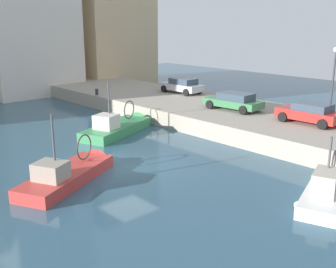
{
  "coord_description": "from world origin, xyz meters",
  "views": [
    {
      "loc": [
        -12.85,
        -17.05,
        7.64
      ],
      "look_at": [
        3.07,
        0.07,
        1.2
      ],
      "focal_mm": 44.23,
      "sensor_mm": 36.0,
      "label": 1
    }
  ],
  "objects_px": {
    "quay_streetlamp": "(334,72)",
    "parked_car_silver": "(182,85)",
    "fishing_boat_white": "(327,193)",
    "mooring_bollard_mid": "(97,92)",
    "fishing_boat_green": "(120,131)",
    "fishing_boat_red": "(72,178)",
    "parked_car_red": "(310,113)",
    "parked_car_green": "(234,101)"
  },
  "relations": [
    {
      "from": "fishing_boat_white",
      "to": "parked_car_silver",
      "type": "height_order",
      "value": "fishing_boat_white"
    },
    {
      "from": "fishing_boat_white",
      "to": "quay_streetlamp",
      "type": "bearing_deg",
      "value": 26.73
    },
    {
      "from": "parked_car_silver",
      "to": "parked_car_red",
      "type": "relative_size",
      "value": 1.03
    },
    {
      "from": "quay_streetlamp",
      "to": "mooring_bollard_mid",
      "type": "bearing_deg",
      "value": 106.68
    },
    {
      "from": "fishing_boat_white",
      "to": "mooring_bollard_mid",
      "type": "relative_size",
      "value": 11.77
    },
    {
      "from": "fishing_boat_red",
      "to": "parked_car_red",
      "type": "relative_size",
      "value": 1.67
    },
    {
      "from": "fishing_boat_red",
      "to": "mooring_bollard_mid",
      "type": "bearing_deg",
      "value": 52.26
    },
    {
      "from": "parked_car_green",
      "to": "mooring_bollard_mid",
      "type": "relative_size",
      "value": 8.13
    },
    {
      "from": "quay_streetlamp",
      "to": "parked_car_silver",
      "type": "bearing_deg",
      "value": 87.37
    },
    {
      "from": "parked_car_red",
      "to": "fishing_boat_white",
      "type": "bearing_deg",
      "value": -145.55
    },
    {
      "from": "fishing_boat_white",
      "to": "quay_streetlamp",
      "type": "height_order",
      "value": "quay_streetlamp"
    },
    {
      "from": "fishing_boat_white",
      "to": "fishing_boat_red",
      "type": "height_order",
      "value": "fishing_boat_red"
    },
    {
      "from": "fishing_boat_red",
      "to": "mooring_bollard_mid",
      "type": "xyz_separation_m",
      "value": [
        10.65,
        13.76,
        1.36
      ]
    },
    {
      "from": "parked_car_red",
      "to": "quay_streetlamp",
      "type": "height_order",
      "value": "quay_streetlamp"
    },
    {
      "from": "fishing_boat_green",
      "to": "quay_streetlamp",
      "type": "relative_size",
      "value": 1.48
    },
    {
      "from": "parked_car_silver",
      "to": "quay_streetlamp",
      "type": "bearing_deg",
      "value": -92.63
    },
    {
      "from": "parked_car_red",
      "to": "parked_car_silver",
      "type": "bearing_deg",
      "value": 81.27
    },
    {
      "from": "fishing_boat_green",
      "to": "mooring_bollard_mid",
      "type": "bearing_deg",
      "value": 66.62
    },
    {
      "from": "fishing_boat_white",
      "to": "mooring_bollard_mid",
      "type": "xyz_separation_m",
      "value": [
        3.23,
        23.32,
        1.33
      ]
    },
    {
      "from": "fishing_boat_red",
      "to": "mooring_bollard_mid",
      "type": "distance_m",
      "value": 17.46
    },
    {
      "from": "fishing_boat_green",
      "to": "mooring_bollard_mid",
      "type": "relative_size",
      "value": 13.0
    },
    {
      "from": "fishing_boat_green",
      "to": "mooring_bollard_mid",
      "type": "xyz_separation_m",
      "value": [
        3.48,
        8.06,
        1.36
      ]
    },
    {
      "from": "parked_car_silver",
      "to": "quay_streetlamp",
      "type": "relative_size",
      "value": 0.87
    },
    {
      "from": "fishing_boat_green",
      "to": "parked_car_green",
      "type": "bearing_deg",
      "value": -29.66
    },
    {
      "from": "fishing_boat_red",
      "to": "fishing_boat_green",
      "type": "bearing_deg",
      "value": 38.5
    },
    {
      "from": "fishing_boat_red",
      "to": "parked_car_silver",
      "type": "distance_m",
      "value": 19.45
    },
    {
      "from": "mooring_bollard_mid",
      "to": "parked_car_red",
      "type": "bearing_deg",
      "value": -77.05
    },
    {
      "from": "parked_car_red",
      "to": "quay_streetlamp",
      "type": "xyz_separation_m",
      "value": [
        1.46,
        -0.62,
        2.56
      ]
    },
    {
      "from": "fishing_boat_white",
      "to": "parked_car_red",
      "type": "distance_m",
      "value": 9.17
    },
    {
      "from": "parked_car_silver",
      "to": "parked_car_green",
      "type": "bearing_deg",
      "value": -106.85
    },
    {
      "from": "parked_car_green",
      "to": "quay_streetlamp",
      "type": "height_order",
      "value": "quay_streetlamp"
    },
    {
      "from": "fishing_boat_red",
      "to": "quay_streetlamp",
      "type": "height_order",
      "value": "quay_streetlamp"
    },
    {
      "from": "parked_car_red",
      "to": "parked_car_green",
      "type": "bearing_deg",
      "value": 92.5
    },
    {
      "from": "fishing_boat_white",
      "to": "fishing_boat_green",
      "type": "distance_m",
      "value": 15.26
    },
    {
      "from": "fishing_boat_red",
      "to": "parked_car_silver",
      "type": "xyz_separation_m",
      "value": [
        16.97,
        9.34,
        1.79
      ]
    },
    {
      "from": "parked_car_silver",
      "to": "quay_streetlamp",
      "type": "distance_m",
      "value": 14.67
    },
    {
      "from": "fishing_boat_white",
      "to": "mooring_bollard_mid",
      "type": "distance_m",
      "value": 23.58
    },
    {
      "from": "parked_car_green",
      "to": "mooring_bollard_mid",
      "type": "bearing_deg",
      "value": 107.75
    },
    {
      "from": "fishing_boat_white",
      "to": "quay_streetlamp",
      "type": "xyz_separation_m",
      "value": [
        8.88,
        4.47,
        4.31
      ]
    },
    {
      "from": "parked_car_green",
      "to": "quay_streetlamp",
      "type": "bearing_deg",
      "value": -75.35
    },
    {
      "from": "fishing_boat_green",
      "to": "parked_car_red",
      "type": "distance_m",
      "value": 12.87
    },
    {
      "from": "fishing_boat_green",
      "to": "parked_car_red",
      "type": "bearing_deg",
      "value": -52.96
    }
  ]
}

